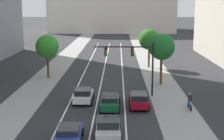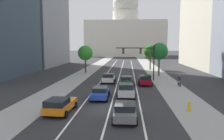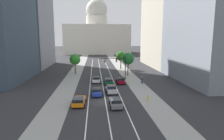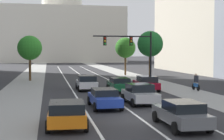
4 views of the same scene
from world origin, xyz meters
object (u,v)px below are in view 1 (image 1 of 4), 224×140
at_px(cyclist, 190,101).
at_px(street_tree_near_left, 47,47).
at_px(car_crimson, 139,99).
at_px(street_tree_mid_right, 149,40).
at_px(car_silver, 108,128).
at_px(car_blue, 69,135).
at_px(street_tree_far_right, 162,47).
at_px(traffic_signal_mast, 134,58).
at_px(car_green, 110,101).
at_px(car_white, 83,95).

relative_size(cyclist, street_tree_near_left, 0.28).
relative_size(car_crimson, street_tree_mid_right, 0.71).
xyz_separation_m(car_silver, car_crimson, (2.93, 8.15, -0.00)).
bearing_deg(car_blue, street_tree_far_right, -26.74).
distance_m(traffic_signal_mast, street_tree_near_left, 15.30).
distance_m(car_crimson, street_tree_far_right, 11.24).
bearing_deg(street_tree_far_right, street_tree_near_left, 165.35).
bearing_deg(car_crimson, cyclist, -97.24).
relative_size(car_green, traffic_signal_mast, 0.70).
relative_size(car_green, car_blue, 1.08).
bearing_deg(street_tree_near_left, car_green, -57.67).
height_order(car_white, car_blue, car_white).
bearing_deg(car_green, traffic_signal_mast, -27.14).
distance_m(car_green, street_tree_near_left, 17.63).
distance_m(car_white, street_tree_mid_right, 22.75).
distance_m(car_green, traffic_signal_mast, 6.56).
xyz_separation_m(car_blue, car_crimson, (5.86, 9.42, 0.07)).
xyz_separation_m(car_crimson, street_tree_far_right, (3.45, 9.86, 4.14)).
bearing_deg(cyclist, car_blue, 127.32).
xyz_separation_m(car_green, cyclist, (7.96, -0.13, 0.08)).
bearing_deg(car_silver, car_crimson, -21.58).
height_order(street_tree_mid_right, street_tree_near_left, street_tree_mid_right).
height_order(car_green, street_tree_near_left, street_tree_near_left).
xyz_separation_m(car_crimson, street_tree_near_left, (-12.15, 13.94, 3.64)).
xyz_separation_m(car_white, car_blue, (0.00, -10.97, -0.08)).
relative_size(traffic_signal_mast, street_tree_near_left, 1.10).
bearing_deg(car_silver, street_tree_far_right, -21.31).
relative_size(car_white, street_tree_far_right, 0.61).
height_order(car_green, car_blue, car_green).
bearing_deg(car_blue, cyclist, -52.49).
bearing_deg(car_silver, car_blue, 111.62).
bearing_deg(traffic_signal_mast, car_silver, -101.75).
distance_m(car_green, car_blue, 9.26).
distance_m(cyclist, street_tree_far_right, 11.49).
relative_size(car_white, car_blue, 0.92).
bearing_deg(street_tree_far_right, car_white, -138.23).
xyz_separation_m(traffic_signal_mast, street_tree_far_right, (3.81, 5.67, 0.54)).
bearing_deg(street_tree_near_left, cyclist, -40.56).
bearing_deg(car_white, traffic_signal_mast, -64.03).
bearing_deg(car_blue, car_green, -19.41).
xyz_separation_m(car_green, street_tree_near_left, (-9.22, 14.57, 3.66)).
distance_m(car_crimson, cyclist, 5.09).
height_order(car_crimson, street_tree_far_right, street_tree_far_right).
height_order(car_white, car_crimson, car_white).
bearing_deg(car_white, street_tree_mid_right, -22.84).
distance_m(car_green, cyclist, 7.96).
height_order(car_silver, street_tree_mid_right, street_tree_mid_right).
bearing_deg(cyclist, street_tree_near_left, 48.28).
bearing_deg(street_tree_mid_right, street_tree_far_right, -87.73).
relative_size(car_silver, traffic_signal_mast, 0.61).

